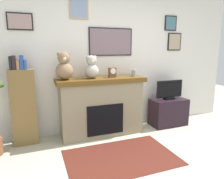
# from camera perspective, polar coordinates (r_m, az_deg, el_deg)

# --- Properties ---
(back_wall) EXTENTS (5.20, 0.15, 2.60)m
(back_wall) POSITION_cam_1_polar(r_m,az_deg,el_deg) (3.97, 0.60, 7.96)
(back_wall) COLOR silver
(back_wall) RESTS_ON ground_plane
(fireplace) EXTENTS (1.56, 0.54, 1.04)m
(fireplace) POSITION_cam_1_polar(r_m,az_deg,el_deg) (3.69, -3.07, -4.61)
(fireplace) COLOR gray
(fireplace) RESTS_ON ground_plane
(bookshelf) EXTENTS (0.38, 0.16, 1.44)m
(bookshelf) POSITION_cam_1_polar(r_m,az_deg,el_deg) (3.54, -23.44, -3.96)
(bookshelf) COLOR brown
(bookshelf) RESTS_ON ground_plane
(tv_stand) EXTENTS (0.72, 0.40, 0.54)m
(tv_stand) POSITION_cam_1_polar(r_m,az_deg,el_deg) (4.35, 15.39, -6.06)
(tv_stand) COLOR black
(tv_stand) RESTS_ON ground_plane
(television) EXTENTS (0.58, 0.14, 0.38)m
(television) POSITION_cam_1_polar(r_m,az_deg,el_deg) (4.24, 15.72, -0.19)
(television) COLOR black
(television) RESTS_ON tv_stand
(area_rug) EXTENTS (1.57, 1.02, 0.01)m
(area_rug) POSITION_cam_1_polar(r_m,az_deg,el_deg) (3.10, 2.55, -18.34)
(area_rug) COLOR #522017
(area_rug) RESTS_ON ground_plane
(candle_jar) EXTENTS (0.08, 0.08, 0.12)m
(candle_jar) POSITION_cam_1_polar(r_m,az_deg,el_deg) (3.80, 6.06, 4.59)
(candle_jar) COLOR gray
(candle_jar) RESTS_ON fireplace
(mantel_clock) EXTENTS (0.12, 0.09, 0.17)m
(mantel_clock) POSITION_cam_1_polar(r_m,az_deg,el_deg) (3.63, 0.08, 4.79)
(mantel_clock) COLOR brown
(mantel_clock) RESTS_ON fireplace
(teddy_bear_tan) EXTENTS (0.28, 0.28, 0.46)m
(teddy_bear_tan) POSITION_cam_1_polar(r_m,az_deg,el_deg) (3.41, -13.17, 6.08)
(teddy_bear_tan) COLOR #836549
(teddy_bear_tan) RESTS_ON fireplace
(teddy_bear_brown) EXTENTS (0.24, 0.24, 0.39)m
(teddy_bear_brown) POSITION_cam_1_polar(r_m,az_deg,el_deg) (3.50, -5.70, 5.97)
(teddy_bear_brown) COLOR #A8A094
(teddy_bear_brown) RESTS_ON fireplace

